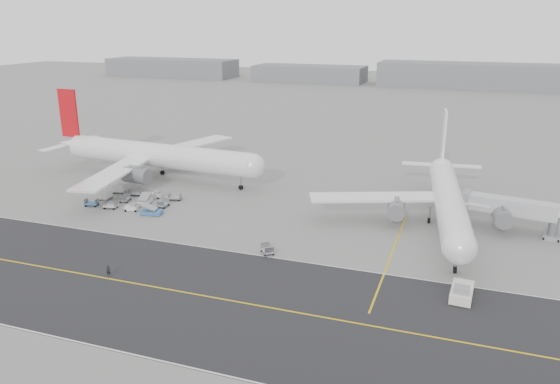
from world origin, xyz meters
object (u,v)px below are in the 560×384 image
(airliner_a, at_px, (154,155))
(ground_crew_a, at_px, (108,271))
(pushback_tug, at_px, (462,292))
(jet_bridge, at_px, (511,208))
(airliner_b, at_px, (448,198))

(airliner_a, height_order, ground_crew_a, airliner_a)
(pushback_tug, distance_m, jet_bridge, 30.99)
(airliner_a, bearing_deg, pushback_tug, -113.65)
(jet_bridge, xyz_separation_m, ground_crew_a, (-59.33, -40.76, -3.75))
(airliner_a, relative_size, airliner_b, 1.12)
(airliner_a, distance_m, jet_bridge, 82.52)
(airliner_a, height_order, jet_bridge, airliner_a)
(pushback_tug, bearing_deg, airliner_a, 155.64)
(jet_bridge, bearing_deg, ground_crew_a, -135.13)
(jet_bridge, distance_m, ground_crew_a, 72.08)
(airliner_b, distance_m, pushback_tug, 30.20)
(airliner_a, bearing_deg, ground_crew_a, -151.61)
(airliner_b, distance_m, ground_crew_a, 63.04)
(pushback_tug, xyz_separation_m, ground_crew_a, (-51.97, -10.89, -0.05))
(airliner_a, bearing_deg, airliner_b, -93.64)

